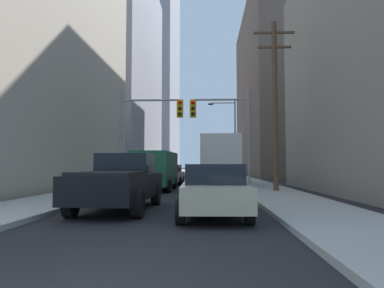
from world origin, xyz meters
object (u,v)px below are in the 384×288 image
traffic_signal_near_left (148,123)px  traffic_signal_far_right (215,148)px  traffic_signal_near_right (223,122)px  sedan_maroon (210,170)px  pickup_truck_black (121,182)px  sedan_white (170,174)px  city_bus (221,159)px  cargo_van_green (156,169)px  sedan_beige (214,190)px  sedan_grey (212,179)px

traffic_signal_near_left → traffic_signal_far_right: 30.73m
traffic_signal_near_right → traffic_signal_far_right: same height
sedan_maroon → traffic_signal_near_left: size_ratio=0.71×
pickup_truck_black → traffic_signal_far_right: traffic_signal_far_right is taller
traffic_signal_near_left → traffic_signal_near_right: size_ratio=1.00×
pickup_truck_black → sedan_white: pickup_truck_black is taller
city_bus → sedan_white: city_bus is taller
city_bus → cargo_van_green: size_ratio=2.20×
traffic_signal_near_left → city_bus: bearing=52.4°
city_bus → cargo_van_green: city_bus is taller
sedan_beige → city_bus: bearing=87.3°
pickup_truck_black → traffic_signal_near_left: bearing=94.1°
city_bus → traffic_signal_near_right: 6.27m
city_bus → traffic_signal_near_right: (-0.04, -5.91, 2.10)m
sedan_grey → sedan_white: bearing=108.4°
sedan_white → traffic_signal_far_right: size_ratio=0.71×
sedan_grey → sedan_maroon: same height
sedan_white → traffic_signal_near_right: traffic_signal_near_right is taller
sedan_grey → traffic_signal_near_right: (0.71, 3.16, 3.26)m
pickup_truck_black → sedan_grey: (3.13, 6.09, -0.16)m
sedan_beige → traffic_signal_far_right: size_ratio=0.71×
sedan_maroon → traffic_signal_far_right: 4.38m
sedan_beige → sedan_maroon: 38.33m
cargo_van_green → sedan_maroon: size_ratio=1.24×
city_bus → sedan_grey: 9.17m
sedan_maroon → cargo_van_green: bearing=-97.1°
pickup_truck_black → traffic_signal_near_right: 10.49m
cargo_van_green → sedan_beige: (3.25, -10.68, -0.52)m
sedan_maroon → traffic_signal_near_left: bearing=-98.1°
city_bus → traffic_signal_near_right: bearing=-90.4°
sedan_white → traffic_signal_far_right: (3.96, 24.18, 3.25)m
sedan_beige → sedan_maroon: bearing=89.7°
cargo_van_green → traffic_signal_near_right: traffic_signal_near_right is taller
sedan_grey → traffic_signal_near_right: bearing=77.3°
pickup_truck_black → traffic_signal_near_left: (-0.67, 9.25, 3.11)m
city_bus → sedan_beige: 16.77m
pickup_truck_black → traffic_signal_far_right: bearing=84.3°
pickup_truck_black → sedan_grey: 6.85m
sedan_maroon → city_bus: bearing=-88.4°
traffic_signal_far_right → sedan_beige: bearing=-91.2°
cargo_van_green → traffic_signal_far_right: 30.90m
sedan_white → sedan_maroon: 21.57m
sedan_maroon → traffic_signal_near_right: traffic_signal_near_right is taller
sedan_grey → traffic_signal_near_left: traffic_signal_near_left is taller
cargo_van_green → sedan_white: (0.17, 6.32, -0.52)m
sedan_grey → traffic_signal_far_right: (0.84, 33.54, 3.25)m
city_bus → pickup_truck_black: 15.68m
traffic_signal_near_right → sedan_maroon: bearing=91.2°
sedan_white → sedan_maroon: same height
cargo_van_green → sedan_maroon: cargo_van_green is taller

